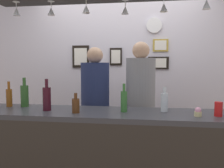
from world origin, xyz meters
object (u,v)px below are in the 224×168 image
(picture_frame_caricature, at_px, (81,57))
(cupcake, at_px, (198,112))
(bottle_beer_amber_tall, at_px, (9,97))
(bottle_beer_green_import, at_px, (124,101))
(person_right_grey_shirt, at_px, (140,100))
(wall_clock, at_px, (154,25))
(drink_can, at_px, (218,109))
(picture_frame_upper_small, at_px, (161,45))
(picture_frame_crest, at_px, (116,57))
(picture_frame_lower_pair, at_px, (158,63))
(person_middle_navy_shirt, at_px, (95,102))
(bottle_beer_brown_stubby, at_px, (76,105))
(bottle_champagne_green, at_px, (25,95))
(bottle_wine_dark_red, at_px, (47,98))
(bottle_soda_clear, at_px, (164,102))

(picture_frame_caricature, bearing_deg, cupcake, -46.14)
(bottle_beer_amber_tall, bearing_deg, bottle_beer_green_import, -4.88)
(person_right_grey_shirt, height_order, wall_clock, wall_clock)
(drink_can, relative_size, picture_frame_upper_small, 0.55)
(picture_frame_crest, bearing_deg, picture_frame_caricature, 180.00)
(person_right_grey_shirt, bearing_deg, picture_frame_lower_pair, 72.86)
(picture_frame_crest, height_order, wall_clock, wall_clock)
(bottle_beer_amber_tall, distance_m, picture_frame_crest, 1.66)
(person_middle_navy_shirt, relative_size, picture_frame_upper_small, 7.45)
(picture_frame_upper_small, distance_m, picture_frame_crest, 0.67)
(person_middle_navy_shirt, relative_size, bottle_beer_brown_stubby, 9.10)
(bottle_beer_green_import, bearing_deg, bottle_champagne_green, 173.52)
(bottle_beer_brown_stubby, height_order, bottle_champagne_green, bottle_champagne_green)
(person_middle_navy_shirt, height_order, picture_frame_crest, picture_frame_crest)
(picture_frame_lower_pair, bearing_deg, cupcake, -80.01)
(cupcake, height_order, wall_clock, wall_clock)
(cupcake, bearing_deg, picture_frame_crest, 120.83)
(drink_can, xyz_separation_m, picture_frame_upper_small, (-0.41, 1.46, 0.65))
(bottle_champagne_green, height_order, cupcake, bottle_champagne_green)
(bottle_beer_amber_tall, height_order, picture_frame_crest, picture_frame_crest)
(bottle_beer_green_import, distance_m, picture_frame_crest, 1.49)
(bottle_wine_dark_red, relative_size, picture_frame_upper_small, 1.36)
(picture_frame_lower_pair, bearing_deg, bottle_beer_amber_tall, -140.60)
(bottle_wine_dark_red, relative_size, bottle_beer_green_import, 1.15)
(bottle_beer_brown_stubby, xyz_separation_m, drink_can, (1.23, 0.04, -0.01))
(cupcake, bearing_deg, bottle_beer_green_import, 171.14)
(person_middle_navy_shirt, xyz_separation_m, bottle_champagne_green, (-0.63, -0.51, 0.13))
(bottle_beer_amber_tall, distance_m, bottle_beer_green_import, 1.21)
(bottle_beer_brown_stubby, height_order, drink_can, bottle_beer_brown_stubby)
(bottle_champagne_green, relative_size, picture_frame_upper_small, 1.36)
(bottle_champagne_green, relative_size, picture_frame_caricature, 0.88)
(bottle_champagne_green, bearing_deg, bottle_beer_amber_tall, -174.57)
(drink_can, xyz_separation_m, picture_frame_crest, (-1.06, 1.46, 0.49))
(bottle_soda_clear, bearing_deg, drink_can, -16.93)
(bottle_wine_dark_red, distance_m, bottle_beer_brown_stubby, 0.31)
(bottle_champagne_green, xyz_separation_m, bottle_beer_green_import, (1.04, -0.12, -0.01))
(bottle_beer_amber_tall, distance_m, picture_frame_upper_small, 2.14)
(person_right_grey_shirt, xyz_separation_m, bottle_champagne_green, (-1.17, -0.51, 0.09))
(person_right_grey_shirt, relative_size, wall_clock, 7.71)
(person_right_grey_shirt, distance_m, picture_frame_upper_small, 1.06)
(picture_frame_lower_pair, bearing_deg, bottle_beer_brown_stubby, -117.78)
(bottle_wine_dark_red, relative_size, cupcake, 3.85)
(bottle_beer_green_import, relative_size, picture_frame_upper_small, 1.18)
(bottle_wine_dark_red, distance_m, wall_clock, 1.97)
(bottle_champagne_green, bearing_deg, cupcake, -7.39)
(bottle_beer_green_import, bearing_deg, bottle_beer_brown_stubby, -165.11)
(cupcake, bearing_deg, bottle_soda_clear, 148.44)
(bottle_beer_green_import, distance_m, picture_frame_upper_small, 1.57)
(bottle_soda_clear, distance_m, wall_clock, 1.61)
(person_middle_navy_shirt, xyz_separation_m, drink_can, (1.21, -0.70, 0.07))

